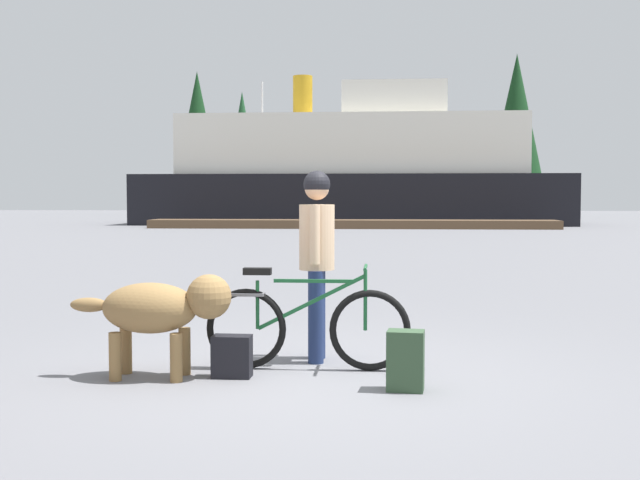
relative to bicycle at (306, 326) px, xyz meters
name	(u,v)px	position (x,y,z in m)	size (l,w,h in m)	color
ground_plane	(305,375)	(0.01, -0.23, -0.38)	(160.00, 160.00, 0.00)	slate
bicycle	(306,326)	(0.00, 0.00, 0.00)	(1.77, 0.44, 0.90)	black
person_cyclist	(317,247)	(0.06, 0.38, 0.66)	(0.32, 0.53, 1.73)	navy
dog	(161,309)	(-1.15, -0.40, 0.19)	(1.35, 0.49, 0.86)	olive
backpack	(406,361)	(0.84, -0.67, -0.15)	(0.28, 0.20, 0.47)	#334C33
handbag_pannier	(232,356)	(-0.58, -0.34, -0.21)	(0.32, 0.18, 0.35)	black
dock_pier	(352,224)	(-0.82, 30.81, -0.18)	(19.40, 2.01, 0.40)	brown
ferry_boat	(354,172)	(-0.97, 37.65, 2.49)	(23.18, 8.53, 8.29)	black
sailboat_moored	(262,213)	(-6.69, 40.98, 0.14)	(6.06, 1.70, 8.49)	navy
pine_tree_far_left	(197,125)	(-14.62, 57.44, 7.04)	(3.54, 3.54, 11.83)	#4C331E
pine_tree_center	(370,144)	(-0.44, 57.84, 5.45)	(4.31, 4.31, 8.89)	#4C331E
pine_tree_far_right	(516,116)	(10.88, 55.07, 7.33)	(3.98, 3.98, 12.47)	#4C331E
pine_tree_mid_back	(242,139)	(-11.82, 62.69, 6.23)	(3.01, 3.01, 10.85)	#4C331E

